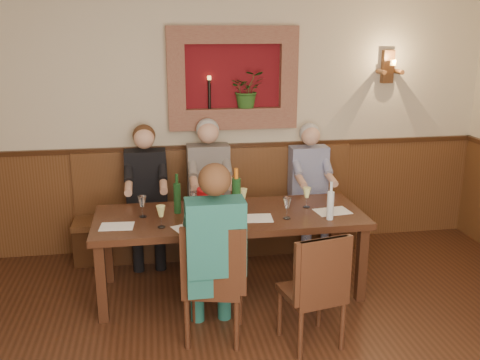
% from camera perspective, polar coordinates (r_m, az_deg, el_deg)
% --- Properties ---
extents(room_shell, '(6.04, 6.04, 2.82)m').
position_cam_1_polar(room_shell, '(2.74, 4.47, 5.96)').
color(room_shell, beige).
rests_on(room_shell, ground).
extents(wainscoting, '(6.02, 6.02, 1.15)m').
position_cam_1_polar(wainscoting, '(3.23, 3.95, -17.40)').
color(wainscoting, '#523017').
rests_on(wainscoting, ground).
extents(wall_niche, '(1.36, 0.30, 1.06)m').
position_cam_1_polar(wall_niche, '(5.66, -0.33, 10.34)').
color(wall_niche, '#620E13').
rests_on(wall_niche, ground).
extents(wall_sconce, '(0.25, 0.20, 0.35)m').
position_cam_1_polar(wall_sconce, '(6.12, 15.54, 11.49)').
color(wall_sconce, '#523017').
rests_on(wall_sconce, ground).
extents(dining_table, '(2.40, 0.90, 0.75)m').
position_cam_1_polar(dining_table, '(4.82, -1.08, -4.50)').
color(dining_table, black).
rests_on(dining_table, ground).
extents(bench, '(3.00, 0.45, 1.11)m').
position_cam_1_polar(bench, '(5.82, -2.42, -4.49)').
color(bench, '#381E0F').
rests_on(bench, ground).
extents(chair_near_left, '(0.53, 0.53, 0.99)m').
position_cam_1_polar(chair_near_left, '(4.27, -2.79, -13.11)').
color(chair_near_left, black).
rests_on(chair_near_left, ground).
extents(chair_near_right, '(0.49, 0.49, 0.93)m').
position_cam_1_polar(chair_near_right, '(4.24, 7.68, -13.75)').
color(chair_near_right, black).
rests_on(chair_near_right, ground).
extents(person_bench_left, '(0.42, 0.51, 1.42)m').
position_cam_1_polar(person_bench_left, '(5.60, -9.85, -2.75)').
color(person_bench_left, black).
rests_on(person_bench_left, ground).
extents(person_bench_mid, '(0.44, 0.54, 1.46)m').
position_cam_1_polar(person_bench_mid, '(5.62, -3.24, -2.25)').
color(person_bench_mid, '#544F4D').
rests_on(person_bench_mid, ground).
extents(person_bench_right, '(0.40, 0.49, 1.39)m').
position_cam_1_polar(person_bench_right, '(5.84, 7.45, -2.01)').
color(person_bench_right, navy).
rests_on(person_bench_right, ground).
extents(person_chair_front, '(0.43, 0.53, 1.45)m').
position_cam_1_polar(person_chair_front, '(4.11, -2.76, -9.40)').
color(person_chair_front, navy).
rests_on(person_chair_front, ground).
extents(spittoon_bucket, '(0.30, 0.30, 0.27)m').
position_cam_1_polar(spittoon_bucket, '(4.65, -3.14, -2.54)').
color(spittoon_bucket, '#B90B12').
rests_on(spittoon_bucket, dining_table).
extents(wine_bottle_green_a, '(0.09, 0.09, 0.43)m').
position_cam_1_polar(wine_bottle_green_a, '(4.72, -0.40, -1.69)').
color(wine_bottle_green_a, '#19471E').
rests_on(wine_bottle_green_a, dining_table).
extents(wine_bottle_green_b, '(0.08, 0.08, 0.36)m').
position_cam_1_polar(wine_bottle_green_b, '(4.82, -6.71, -1.85)').
color(wine_bottle_green_b, '#19471E').
rests_on(wine_bottle_green_b, dining_table).
extents(water_bottle, '(0.08, 0.08, 0.34)m').
position_cam_1_polar(water_bottle, '(4.69, 9.62, -2.59)').
color(water_bottle, silver).
rests_on(water_bottle, dining_table).
extents(tasting_sheet_a, '(0.29, 0.22, 0.00)m').
position_cam_1_polar(tasting_sheet_a, '(4.62, -13.00, -4.83)').
color(tasting_sheet_a, white).
rests_on(tasting_sheet_a, dining_table).
extents(tasting_sheet_b, '(0.33, 0.25, 0.00)m').
position_cam_1_polar(tasting_sheet_b, '(4.69, 1.56, -4.09)').
color(tasting_sheet_b, white).
rests_on(tasting_sheet_b, dining_table).
extents(tasting_sheet_c, '(0.33, 0.26, 0.00)m').
position_cam_1_polar(tasting_sheet_c, '(4.93, 9.83, -3.31)').
color(tasting_sheet_c, white).
rests_on(tasting_sheet_c, dining_table).
extents(tasting_sheet_d, '(0.38, 0.33, 0.00)m').
position_cam_1_polar(tasting_sheet_d, '(4.50, -5.02, -5.06)').
color(tasting_sheet_d, white).
rests_on(tasting_sheet_d, dining_table).
extents(wine_glass_0, '(0.08, 0.08, 0.19)m').
position_cam_1_polar(wine_glass_0, '(4.98, 7.13, -1.87)').
color(wine_glass_0, '#EBF290').
rests_on(wine_glass_0, dining_table).
extents(wine_glass_1, '(0.08, 0.08, 0.19)m').
position_cam_1_polar(wine_glass_1, '(4.50, -8.42, -3.89)').
color(wine_glass_1, '#EBF290').
rests_on(wine_glass_1, dining_table).
extents(wine_glass_2, '(0.08, 0.08, 0.19)m').
position_cam_1_polar(wine_glass_2, '(4.84, -4.87, -2.33)').
color(wine_glass_2, white).
rests_on(wine_glass_2, dining_table).
extents(wine_glass_3, '(0.08, 0.08, 0.19)m').
position_cam_1_polar(wine_glass_3, '(4.63, -1.75, -3.15)').
color(wine_glass_3, '#EBF290').
rests_on(wine_glass_3, dining_table).
extents(wine_glass_4, '(0.08, 0.08, 0.19)m').
position_cam_1_polar(wine_glass_4, '(4.44, -3.48, -4.03)').
color(wine_glass_4, '#EBF290').
rests_on(wine_glass_4, dining_table).
extents(wine_glass_5, '(0.08, 0.08, 0.19)m').
position_cam_1_polar(wine_glass_5, '(4.78, -10.37, -2.81)').
color(wine_glass_5, white).
rests_on(wine_glass_5, dining_table).
extents(wine_glass_6, '(0.08, 0.08, 0.19)m').
position_cam_1_polar(wine_glass_6, '(4.91, 0.35, -2.01)').
color(wine_glass_6, '#EBF290').
rests_on(wine_glass_6, dining_table).
extents(wine_glass_7, '(0.08, 0.08, 0.19)m').
position_cam_1_polar(wine_glass_7, '(4.68, 5.04, -3.01)').
color(wine_glass_7, white).
rests_on(wine_glass_7, dining_table).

